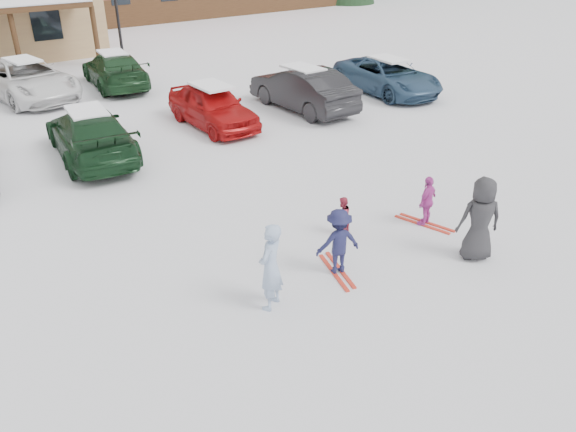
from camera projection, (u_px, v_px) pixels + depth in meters
ground at (306, 285)px, 10.88m from camera, size 160.00×160.00×0.00m
adult_skier at (271, 267)px, 9.90m from camera, size 0.73×0.65×1.68m
toddler_red at (342, 216)px, 12.46m from camera, size 0.53×0.47×0.90m
child_navy at (338, 242)px, 10.97m from camera, size 1.01×0.77×1.39m
skis_child_navy at (337, 271)px, 11.29m from camera, size 0.62×1.39×0.03m
child_magenta at (427, 201)px, 12.80m from camera, size 0.76×0.46×1.21m
skis_child_magenta at (424, 224)px, 13.07m from camera, size 0.53×1.41×0.03m
bystander_dark at (480, 219)px, 11.38m from camera, size 1.05×0.95×1.80m
parked_car_3 at (91, 134)px, 16.48m from camera, size 2.64×5.18×1.44m
parked_car_4 at (213, 106)px, 19.06m from camera, size 1.76×4.23×1.43m
parked_car_5 at (303, 89)px, 20.77m from camera, size 1.67×4.77×1.57m
parked_car_6 at (387, 76)px, 22.90m from camera, size 2.84×5.24×1.40m
parked_car_10 at (26, 79)px, 22.11m from camera, size 3.31×5.84×1.54m
parked_car_11 at (115, 70)px, 23.75m from camera, size 2.67×5.19×1.44m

